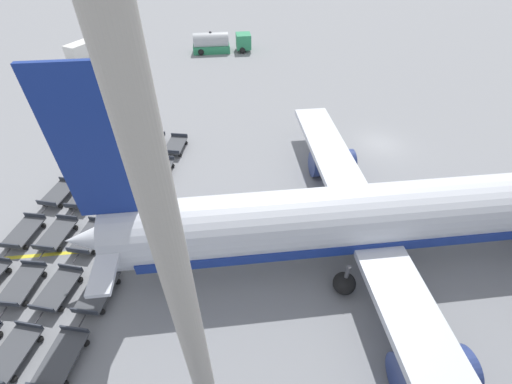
{
  "coord_description": "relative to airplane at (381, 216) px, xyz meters",
  "views": [
    {
      "loc": [
        27.81,
        -13.1,
        18.31
      ],
      "look_at": [
        9.5,
        -12.46,
        2.39
      ],
      "focal_mm": 24.0,
      "sensor_mm": 36.0,
      "label": 1
    }
  ],
  "objects": [
    {
      "name": "ground_plane",
      "position": [
        -13.0,
        4.76,
        -3.17
      ],
      "size": [
        500.0,
        500.0,
        0.0
      ],
      "primitive_type": "plane",
      "color": "gray"
    },
    {
      "name": "airplane",
      "position": [
        0.0,
        0.0,
        0.0
      ],
      "size": [
        30.98,
        38.51,
        13.48
      ],
      "color": "silver",
      "rests_on": "ground_plane"
    },
    {
      "name": "fuel_tanker_primary",
      "position": [
        -39.58,
        -12.26,
        -1.89
      ],
      "size": [
        3.78,
        8.97,
        3.05
      ],
      "color": "#2D8C5B",
      "rests_on": "ground_plane"
    },
    {
      "name": "service_van",
      "position": [
        -37.67,
        -31.82,
        -1.94
      ],
      "size": [
        5.62,
        4.43,
        2.25
      ],
      "color": "white",
      "rests_on": "ground_plane"
    },
    {
      "name": "baggage_dolly_row_near_col_a",
      "position": [
        -13.91,
        -21.98,
        -2.69
      ],
      "size": [
        3.72,
        1.97,
        0.92
      ],
      "color": "#424449",
      "rests_on": "ground_plane"
    },
    {
      "name": "baggage_dolly_row_near_col_b",
      "position": [
        -9.85,
        -22.62,
        -2.69
      ],
      "size": [
        3.73,
        2.07,
        0.92
      ],
      "color": "#424449",
      "rests_on": "ground_plane"
    },
    {
      "name": "baggage_dolly_row_near_col_c",
      "position": [
        -6.06,
        -23.23,
        -2.69
      ],
      "size": [
        3.74,
        2.2,
        0.92
      ],
      "color": "#424449",
      "rests_on": "ground_plane"
    },
    {
      "name": "baggage_dolly_row_near_col_d",
      "position": [
        -1.95,
        -24.04,
        -2.69
      ],
      "size": [
        3.73,
        2.06,
        0.92
      ],
      "color": "#424449",
      "rests_on": "ground_plane"
    },
    {
      "name": "baggage_dolly_row_mid_a_col_a",
      "position": [
        -13.41,
        -19.68,
        -2.69
      ],
      "size": [
        3.73,
        2.1,
        0.92
      ],
      "color": "#424449",
      "rests_on": "ground_plane"
    },
    {
      "name": "baggage_dolly_row_mid_a_col_b",
      "position": [
        -9.63,
        -20.38,
        -2.69
      ],
      "size": [
        3.74,
        2.17,
        0.92
      ],
      "color": "#424449",
      "rests_on": "ground_plane"
    },
    {
      "name": "baggage_dolly_row_mid_a_col_c",
      "position": [
        -5.7,
        -21.13,
        -2.69
      ],
      "size": [
        3.72,
        1.99,
        0.92
      ],
      "color": "#424449",
      "rests_on": "ground_plane"
    },
    {
      "name": "baggage_dolly_row_mid_a_col_d",
      "position": [
        -1.68,
        -21.65,
        -2.69
      ],
      "size": [
        3.73,
        2.1,
        0.92
      ],
      "color": "#424449",
      "rests_on": "ground_plane"
    },
    {
      "name": "baggage_dolly_row_mid_a_col_e",
      "position": [
        2.39,
        -22.12,
        -2.69
      ],
      "size": [
        3.72,
        1.97,
        0.92
      ],
      "color": "#424449",
      "rests_on": "ground_plane"
    },
    {
      "name": "baggage_dolly_row_mid_b_col_a",
      "position": [
        -13.2,
        -17.28,
        -2.69
      ],
      "size": [
        3.73,
        2.13,
        0.92
      ],
      "color": "#424449",
      "rests_on": "ground_plane"
    },
    {
      "name": "baggage_dolly_row_mid_b_col_b",
      "position": [
        -9.11,
        -17.97,
        -2.69
      ],
      "size": [
        3.74,
        2.17,
        0.92
      ],
      "color": "#424449",
      "rests_on": "ground_plane"
    },
    {
      "name": "baggage_dolly_row_mid_b_col_c",
      "position": [
        -5.34,
        -18.51,
        -2.69
      ],
      "size": [
        3.73,
        2.12,
        0.92
      ],
      "color": "#424449",
      "rests_on": "ground_plane"
    },
    {
      "name": "baggage_dolly_row_mid_b_col_d",
      "position": [
        -1.35,
        -19.25,
        -2.69
      ],
      "size": [
        3.73,
        2.15,
        0.92
      ],
      "color": "#424449",
      "rests_on": "ground_plane"
    },
    {
      "name": "baggage_dolly_row_mid_b_col_e",
      "position": [
        2.79,
        -19.78,
        -2.69
      ],
      "size": [
        3.74,
        2.19,
        0.92
      ],
      "color": "#424449",
      "rests_on": "ground_plane"
    },
    {
      "name": "baggage_dolly_row_mid_b_col_f",
      "position": [
        6.56,
        -20.6,
        -2.69
      ],
      "size": [
        3.74,
        2.17,
        0.92
      ],
      "color": "#424449",
      "rests_on": "ground_plane"
    },
    {
      "name": "baggage_dolly_row_far_col_a",
      "position": [
        -12.63,
        -14.98,
        -2.69
      ],
      "size": [
        3.72,
        2.01,
        0.92
      ],
      "color": "#424449",
      "rests_on": "ground_plane"
    },
    {
      "name": "baggage_dolly_row_far_col_b",
      "position": [
        -8.92,
        -15.69,
        -2.69
      ],
      "size": [
        3.71,
        1.96,
        0.92
      ],
      "color": "#424449",
      "rests_on": "ground_plane"
    },
    {
      "name": "baggage_dolly_row_far_col_c",
      "position": [
        -4.79,
        -16.22,
        -2.69
      ],
      "size": [
        3.73,
        2.1,
        0.92
      ],
      "color": "#424449",
      "rests_on": "ground_plane"
    },
    {
      "name": "baggage_dolly_row_far_col_d",
      "position": [
        -0.81,
        -16.89,
        -2.69
      ],
      "size": [
        3.72,
        2.01,
        0.92
      ],
      "color": "#424449",
      "rests_on": "ground_plane"
    },
    {
      "name": "baggage_dolly_row_far_col_e",
      "position": [
        3.05,
        -17.35,
        -2.69
      ],
      "size": [
        3.73,
        2.1,
        0.92
      ],
      "color": "#424449",
      "rests_on": "ground_plane"
    },
    {
      "name": "baggage_dolly_row_far_col_f",
      "position": [
        6.9,
        -18.0,
        -2.69
      ],
      "size": [
        3.73,
        2.09,
        0.92
      ],
      "color": "#424449",
      "rests_on": "ground_plane"
    },
    {
      "name": "apron_light_mast",
      "position": [
        11.57,
        -9.48,
        13.33
      ],
      "size": [
        2.0,
        0.7,
        28.94
      ],
      "color": "#ADA89E",
      "rests_on": "ground_plane"
    },
    {
      "name": "stand_guidance_stripe",
      "position": [
        -1.41,
        -7.99,
        -3.16
      ],
      "size": [
        2.98,
        33.51,
        0.01
      ],
      "color": "yellow",
      "rests_on": "ground_plane"
    }
  ]
}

